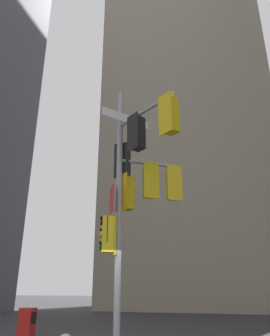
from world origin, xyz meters
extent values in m
cube|color=tan|center=(0.42, 21.32, 21.34)|extent=(14.17, 14.17, 42.68)
cylinder|color=#9EA0A3|center=(0.00, 0.00, 3.81)|extent=(0.18, 0.18, 7.62)
cylinder|color=#9EA0A3|center=(1.01, -0.71, 6.38)|extent=(2.07, 1.50, 0.10)
cylinder|color=#9EA0A3|center=(0.81, 0.51, 5.20)|extent=(1.67, 1.10, 0.10)
cube|color=black|center=(0.59, -0.65, 5.78)|extent=(0.41, 0.30, 1.14)
cube|color=black|center=(0.70, -0.50, 5.78)|extent=(0.47, 0.47, 1.00)
cylinder|color=#360605|center=(0.82, -0.33, 6.13)|extent=(0.20, 0.16, 0.20)
cube|color=black|center=(0.82, -0.33, 6.25)|extent=(0.22, 0.19, 0.02)
cylinder|color=yellow|center=(0.82, -0.33, 5.78)|extent=(0.20, 0.16, 0.20)
cube|color=black|center=(0.82, -0.33, 5.90)|extent=(0.22, 0.19, 0.02)
cylinder|color=#06311C|center=(0.82, -0.33, 5.43)|extent=(0.20, 0.16, 0.20)
cube|color=black|center=(0.82, -0.33, 5.55)|extent=(0.22, 0.19, 0.02)
cube|color=yellow|center=(1.70, -1.43, 5.78)|extent=(0.41, 0.30, 1.14)
cube|color=yellow|center=(1.81, -1.27, 5.78)|extent=(0.47, 0.47, 1.00)
cylinder|color=#360605|center=(1.92, -1.11, 6.13)|extent=(0.20, 0.16, 0.20)
cube|color=black|center=(1.93, -1.11, 6.25)|extent=(0.22, 0.19, 0.02)
cylinder|color=#3C2C06|center=(1.92, -1.11, 5.78)|extent=(0.20, 0.16, 0.20)
cube|color=black|center=(1.93, -1.11, 5.90)|extent=(0.22, 0.19, 0.02)
cylinder|color=#19C672|center=(1.92, -1.11, 5.43)|extent=(0.20, 0.16, 0.20)
cube|color=black|center=(1.93, -1.11, 5.55)|extent=(0.22, 0.19, 0.02)
cube|color=yellow|center=(0.91, 0.35, 4.60)|extent=(0.42, 0.28, 1.14)
cube|color=yellow|center=(0.81, 0.51, 4.60)|extent=(0.47, 0.47, 1.00)
cylinder|color=#360605|center=(0.70, 0.68, 4.95)|extent=(0.20, 0.16, 0.20)
cube|color=black|center=(0.70, 0.68, 5.07)|extent=(0.22, 0.18, 0.02)
cylinder|color=yellow|center=(0.70, 0.68, 4.60)|extent=(0.20, 0.16, 0.20)
cube|color=black|center=(0.70, 0.68, 4.72)|extent=(0.22, 0.18, 0.02)
cylinder|color=#06311C|center=(0.70, 0.68, 4.25)|extent=(0.20, 0.16, 0.20)
cube|color=black|center=(0.70, 0.68, 4.37)|extent=(0.22, 0.18, 0.02)
cube|color=yellow|center=(1.55, 0.75, 4.60)|extent=(0.42, 0.28, 1.14)
cube|color=yellow|center=(1.45, 0.92, 4.60)|extent=(0.47, 0.47, 1.00)
cylinder|color=red|center=(1.35, 1.08, 4.95)|extent=(0.20, 0.16, 0.20)
cube|color=black|center=(1.34, 1.09, 5.07)|extent=(0.22, 0.18, 0.02)
cylinder|color=#3C2C06|center=(1.35, 1.08, 4.60)|extent=(0.20, 0.16, 0.20)
cube|color=black|center=(1.34, 1.09, 4.72)|extent=(0.22, 0.18, 0.02)
cylinder|color=#06311C|center=(1.35, 1.08, 4.25)|extent=(0.20, 0.16, 0.20)
cube|color=black|center=(1.34, 1.09, 4.37)|extent=(0.22, 0.18, 0.02)
cube|color=yellow|center=(-0.09, -0.04, 2.94)|extent=(0.22, 0.45, 1.14)
cube|color=yellow|center=(-0.27, -0.12, 2.94)|extent=(0.45, 0.45, 1.00)
cylinder|color=#360605|center=(-0.45, -0.20, 3.29)|extent=(0.14, 0.21, 0.20)
cube|color=black|center=(-0.45, -0.20, 3.41)|extent=(0.15, 0.23, 0.02)
cylinder|color=yellow|center=(-0.45, -0.20, 2.94)|extent=(0.14, 0.21, 0.20)
cube|color=black|center=(-0.45, -0.20, 3.06)|extent=(0.15, 0.23, 0.02)
cylinder|color=#06311C|center=(-0.45, -0.20, 2.59)|extent=(0.14, 0.21, 0.20)
cube|color=black|center=(-0.45, -0.20, 2.71)|extent=(0.15, 0.23, 0.02)
cube|color=gold|center=(0.06, 0.08, 4.20)|extent=(0.41, 0.31, 1.14)
cube|color=gold|center=(0.17, 0.23, 4.20)|extent=(0.47, 0.47, 1.00)
cylinder|color=red|center=(0.29, 0.40, 4.55)|extent=(0.20, 0.17, 0.20)
cube|color=black|center=(0.29, 0.40, 4.67)|extent=(0.22, 0.19, 0.02)
cylinder|color=#3C2C06|center=(0.29, 0.40, 4.20)|extent=(0.20, 0.17, 0.20)
cube|color=black|center=(0.29, 0.40, 4.32)|extent=(0.22, 0.19, 0.02)
cylinder|color=#06311C|center=(0.29, 0.40, 3.85)|extent=(0.20, 0.17, 0.20)
cube|color=black|center=(0.29, 0.40, 3.97)|extent=(0.22, 0.19, 0.02)
cube|color=black|center=(0.01, 0.10, 5.25)|extent=(0.48, 0.09, 1.14)
cube|color=black|center=(0.04, 0.29, 5.25)|extent=(0.38, 0.38, 1.00)
cylinder|color=#360605|center=(0.06, 0.49, 5.60)|extent=(0.21, 0.08, 0.20)
cube|color=black|center=(0.06, 0.49, 5.72)|extent=(0.23, 0.10, 0.02)
cylinder|color=yellow|center=(0.06, 0.49, 5.25)|extent=(0.21, 0.08, 0.20)
cube|color=black|center=(0.06, 0.49, 5.37)|extent=(0.23, 0.10, 0.02)
cylinder|color=#06311C|center=(0.06, 0.49, 4.90)|extent=(0.21, 0.08, 0.20)
cube|color=black|center=(0.06, 0.49, 5.02)|extent=(0.23, 0.10, 0.02)
cube|color=white|center=(0.27, -0.22, 6.49)|extent=(1.11, 1.34, 0.28)
cube|color=#19479E|center=(0.27, -0.22, 6.49)|extent=(1.08, 1.31, 0.24)
cube|color=red|center=(-0.19, -0.11, 3.96)|extent=(0.32, 0.57, 0.80)
cube|color=white|center=(-0.19, -0.11, 3.96)|extent=(0.30, 0.53, 0.76)
cube|color=black|center=(-0.22, 0.00, 3.08)|extent=(0.03, 0.60, 0.72)
cube|color=white|center=(-0.22, 0.00, 3.08)|extent=(0.02, 0.56, 0.68)
cube|color=red|center=(-3.32, 1.08, 0.47)|extent=(0.44, 0.36, 0.94)
cube|color=black|center=(-3.09, 1.08, 0.66)|extent=(0.01, 0.29, 0.34)
camera|label=1|loc=(2.90, -8.63, 1.53)|focal=34.21mm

